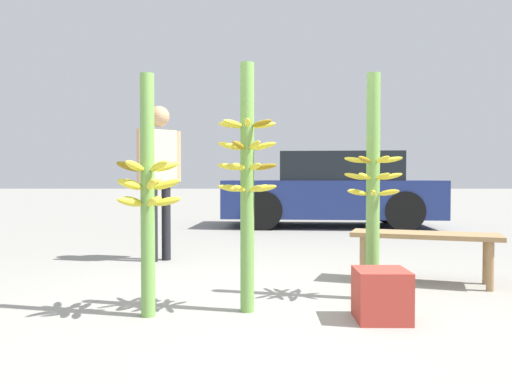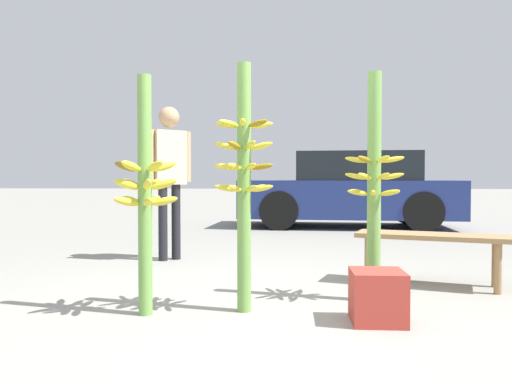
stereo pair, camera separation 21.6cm
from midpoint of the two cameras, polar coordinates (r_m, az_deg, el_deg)
ground_plane at (r=3.39m, az=1.82°, el=-14.28°), size 80.00×80.00×0.00m
banana_stalk_left at (r=3.42m, az=-10.83°, el=0.04°), size 0.45×0.44×1.62m
banana_stalk_center at (r=3.44m, az=0.43°, el=1.57°), size 0.42×0.42×1.72m
banana_stalk_right at (r=3.86m, az=14.91°, el=0.80°), size 0.44×0.44×1.72m
vendor_person at (r=5.68m, az=-8.82°, el=2.96°), size 0.47×0.41×1.73m
market_bench at (r=4.60m, az=20.66°, el=-5.38°), size 1.31×0.77×0.45m
parked_car at (r=9.63m, az=11.31°, el=0.14°), size 4.10×1.96×1.41m
produce_crate at (r=3.38m, az=15.55°, el=-11.45°), size 0.33×0.33×0.33m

